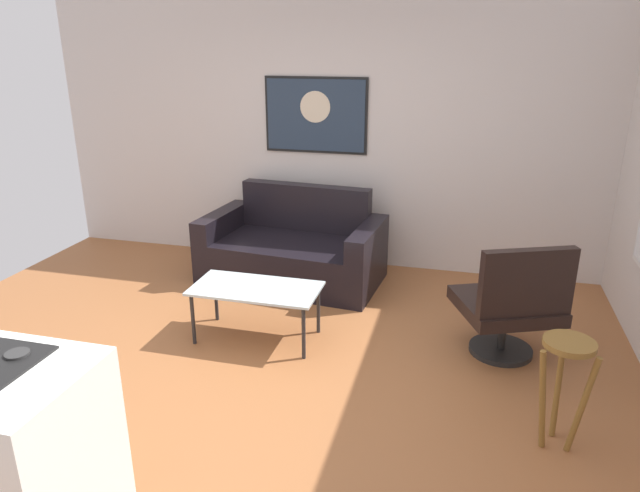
% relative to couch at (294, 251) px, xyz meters
% --- Properties ---
extents(ground, '(6.40, 6.40, 0.04)m').
position_rel_couch_xyz_m(ground, '(0.37, -1.79, -0.31)').
color(ground, '#975B33').
extents(back_wall, '(6.40, 0.05, 2.80)m').
position_rel_couch_xyz_m(back_wall, '(0.37, 0.63, 1.11)').
color(back_wall, beige).
rests_on(back_wall, ground).
extents(couch, '(1.80, 1.09, 0.89)m').
position_rel_couch_xyz_m(couch, '(0.00, 0.00, 0.00)').
color(couch, black).
rests_on(couch, ground).
extents(coffee_table, '(1.00, 0.51, 0.44)m').
position_rel_couch_xyz_m(coffee_table, '(0.08, -1.26, 0.11)').
color(coffee_table, silver).
rests_on(coffee_table, ground).
extents(armchair, '(0.88, 0.87, 0.94)m').
position_rel_couch_xyz_m(armchair, '(2.00, -1.08, 0.15)').
color(armchair, black).
rests_on(armchair, ground).
extents(bar_stool, '(0.34, 0.33, 0.69)m').
position_rel_couch_xyz_m(bar_stool, '(2.24, -2.04, 0.22)').
color(bar_stool, brown).
rests_on(bar_stool, ground).
extents(wall_painting, '(1.07, 0.03, 0.76)m').
position_rel_couch_xyz_m(wall_painting, '(0.07, 0.59, 1.27)').
color(wall_painting, black).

